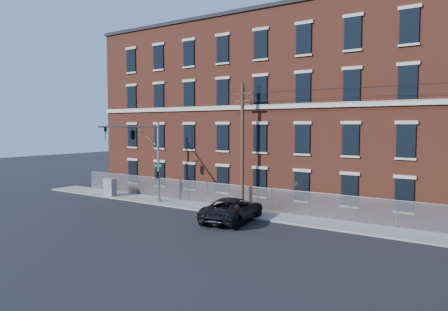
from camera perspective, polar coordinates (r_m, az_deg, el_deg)
name	(u,v)px	position (r m, az deg, el deg)	size (l,w,h in m)	color
ground	(177,221)	(31.02, -6.31, -8.67)	(140.00, 140.00, 0.00)	black
sidewalk	(367,229)	(29.69, 18.59, -9.32)	(65.00, 3.00, 0.12)	gray
mill_building	(401,109)	(37.61, 22.66, 5.76)	(55.30, 14.32, 16.30)	brown
chain_link_fence	(373,211)	(30.71, 19.31, -6.99)	(59.06, 0.06, 1.85)	#A5A8AD
traffic_signal_mast	(139,143)	(36.01, -11.32, 1.69)	(0.90, 6.75, 7.00)	#9EA0A5
utility_pole_near	(242,144)	(33.61, 2.48, 1.52)	(1.80, 0.28, 10.00)	#4B3425
pickup_truck	(233,209)	(30.54, 1.17, -7.21)	(2.85, 6.17, 1.72)	black
utility_cabinet	(110,187)	(42.25, -15.00, -4.10)	(1.31, 0.65, 1.63)	gray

